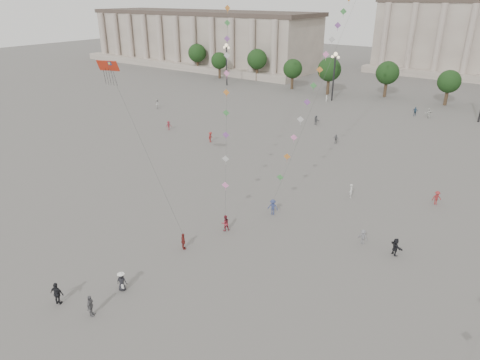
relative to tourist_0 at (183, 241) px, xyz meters
The scene contains 25 objects.
ground 4.94m from the tourist_0, 88.88° to the right, with size 360.00×360.00×0.00m, color #565351.
hall_west 116.60m from the tourist_0, 130.08° to the left, with size 84.00×26.22×17.20m.
hall_central 125.07m from the tourist_0, 89.96° to the left, with size 48.30×34.30×35.50m.
tree_row 73.28m from the tourist_0, 89.93° to the left, with size 137.12×5.12×8.00m.
lamp_post_far_west 79.38m from the tourist_0, 124.58° to the left, with size 2.00×0.90×10.65m.
lamp_post_mid_west 67.14m from the tourist_0, 102.89° to the left, with size 2.00×0.90×10.65m.
person_crowd_0 62.69m from the tourist_0, 86.30° to the left, with size 1.05×0.44×1.79m, color navy.
person_crowd_1 55.69m from the tourist_0, 138.44° to the left, with size 0.92×0.72×1.89m, color beige.
person_crowd_2 39.43m from the tourist_0, 136.64° to the left, with size 1.03×0.59×1.60m, color maroon.
person_crowd_3 19.70m from the tourist_0, 33.10° to the left, with size 1.59×0.51×1.72m, color black.
person_crowd_4 62.97m from the tourist_0, 83.97° to the left, with size 1.73×0.55×1.86m, color silver.
person_crowd_6 17.23m from the tourist_0, 39.27° to the left, with size 0.96×0.55×1.48m, color slate.
person_crowd_8 29.40m from the tourist_0, 54.54° to the left, with size 1.07×0.62×1.66m, color maroon.
person_crowd_10 64.81m from the tourist_0, 103.60° to the left, with size 0.57×0.37×1.55m, color white.
person_crowd_12 46.40m from the tourist_0, 101.23° to the left, with size 1.62×0.51×1.74m, color slate.
person_crowd_13 21.65m from the tourist_0, 67.19° to the left, with size 0.63×0.41×1.72m, color silver.
person_crowd_16 37.61m from the tourist_0, 92.30° to the left, with size 0.87×0.36×1.48m, color slate.
person_crowd_17 31.97m from the tourist_0, 124.96° to the left, with size 1.10×0.63×1.70m, color maroon.
tourist_0 is the anchor object (origin of this frame).
tourist_3 10.83m from the tourist_0, 86.51° to the right, with size 1.04×0.43×1.78m, color slate.
tourist_4 11.77m from the tourist_0, 102.50° to the right, with size 1.13×0.47×1.93m, color black.
kite_flyer_0 5.19m from the tourist_0, 78.05° to the left, with size 0.84×0.66×1.73m, color maroon.
kite_flyer_1 11.32m from the tourist_0, 73.88° to the left, with size 1.15×0.66×1.78m, color navy.
hat_person 7.46m from the tourist_0, 88.81° to the right, with size 0.95×0.85×1.69m.
dragon_kite 17.73m from the tourist_0, 169.71° to the left, with size 6.41×1.56×17.83m.
Camera 1 is at (24.52, -19.98, 22.23)m, focal length 32.00 mm.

